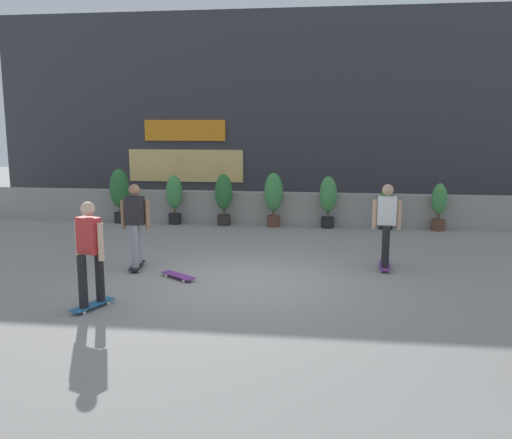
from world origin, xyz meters
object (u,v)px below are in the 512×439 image
object	(u,v)px
potted_plant_0	(120,191)
potted_plant_5	(386,207)
potted_plant_6	(439,205)
skateboard_near_camera	(178,275)
skater_mid_plaza	(386,222)
potted_plant_2	(224,196)
potted_plant_4	(328,198)
potted_plant_3	(274,195)
skater_by_wall_right	(90,250)
potted_plant_1	(174,196)
skater_by_wall_left	(135,222)

from	to	relation	value
potted_plant_0	potted_plant_5	size ratio (longest dim) A/B	1.33
potted_plant_6	skateboard_near_camera	xyz separation A→B (m)	(-5.67, -5.51, -0.64)
potted_plant_6	skater_mid_plaza	world-z (taller)	skater_mid_plaza
potted_plant_2	potted_plant_4	size ratio (longest dim) A/B	1.02
potted_plant_3	potted_plant_4	bearing A→B (deg)	0.00
potted_plant_4	skater_by_wall_right	distance (m)	8.17
potted_plant_1	potted_plant_0	bearing A→B (deg)	180.00
potted_plant_4	potted_plant_5	size ratio (longest dim) A/B	1.21
skater_mid_plaza	skater_by_wall_left	size ratio (longest dim) A/B	1.00
potted_plant_4	skater_by_wall_left	xyz separation A→B (m)	(-3.73, -4.92, 0.13)
potted_plant_4	skater_mid_plaza	bearing A→B (deg)	-74.67
potted_plant_0	potted_plant_5	bearing A→B (deg)	0.00
potted_plant_6	potted_plant_1	bearing A→B (deg)	-180.00
potted_plant_0	potted_plant_6	bearing A→B (deg)	0.00
potted_plant_6	skater_mid_plaza	xyz separation A→B (m)	(-1.78, -4.27, 0.24)
skater_mid_plaza	skater_by_wall_right	xyz separation A→B (m)	(-4.76, -3.07, 0.00)
potted_plant_1	potted_plant_5	world-z (taller)	potted_plant_1
skateboard_near_camera	potted_plant_3	bearing A→B (deg)	77.56
skater_mid_plaza	skateboard_near_camera	distance (m)	4.18
potted_plant_1	skater_by_wall_left	bearing A→B (deg)	-82.88
potted_plant_0	skater_mid_plaza	bearing A→B (deg)	-30.89
potted_plant_2	potted_plant_3	bearing A→B (deg)	-0.00
skater_by_wall_left	skateboard_near_camera	world-z (taller)	skater_by_wall_left
potted_plant_1	potted_plant_2	size ratio (longest dim) A/B	0.97
potted_plant_0	potted_plant_3	size ratio (longest dim) A/B	1.04
potted_plant_2	skater_by_wall_left	size ratio (longest dim) A/B	0.85
skater_mid_plaza	potted_plant_5	bearing A→B (deg)	84.57
skateboard_near_camera	potted_plant_5	bearing A→B (deg)	52.06
skater_mid_plaza	skater_by_wall_left	xyz separation A→B (m)	(-4.90, -0.65, 0.00)
potted_plant_0	skater_mid_plaza	xyz separation A→B (m)	(7.14, -4.27, 0.03)
potted_plant_2	skater_mid_plaza	world-z (taller)	skater_mid_plaza
potted_plant_2	potted_plant_1	bearing A→B (deg)	-180.00
potted_plant_6	skateboard_near_camera	size ratio (longest dim) A/B	1.67
skater_by_wall_right	skater_by_wall_left	world-z (taller)	same
potted_plant_3	potted_plant_4	world-z (taller)	potted_plant_3
skater_mid_plaza	skateboard_near_camera	world-z (taller)	skater_mid_plaza
potted_plant_5	skater_mid_plaza	world-z (taller)	skater_mid_plaza
potted_plant_0	skater_mid_plaza	world-z (taller)	skater_mid_plaza
potted_plant_4	skater_mid_plaza	distance (m)	4.43
potted_plant_3	skateboard_near_camera	world-z (taller)	potted_plant_3
potted_plant_4	potted_plant_3	bearing A→B (deg)	-180.00
potted_plant_5	skater_mid_plaza	xyz separation A→B (m)	(-0.41, -4.27, 0.33)
potted_plant_6	skater_by_wall_right	world-z (taller)	skater_by_wall_right
potted_plant_0	skater_by_wall_right	distance (m)	7.72
potted_plant_2	potted_plant_5	world-z (taller)	potted_plant_2
potted_plant_2	skater_by_wall_right	distance (m)	7.37
potted_plant_0	skater_mid_plaza	size ratio (longest dim) A/B	0.92
skater_mid_plaza	potted_plant_6	bearing A→B (deg)	67.33
skater_mid_plaza	skater_by_wall_left	distance (m)	4.94
skater_mid_plaza	potted_plant_4	bearing A→B (deg)	105.33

